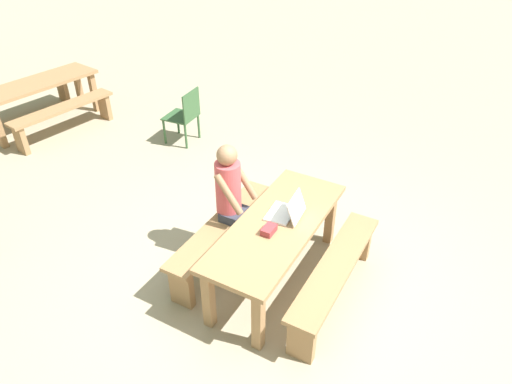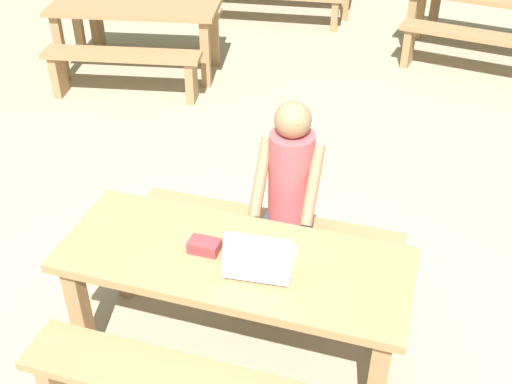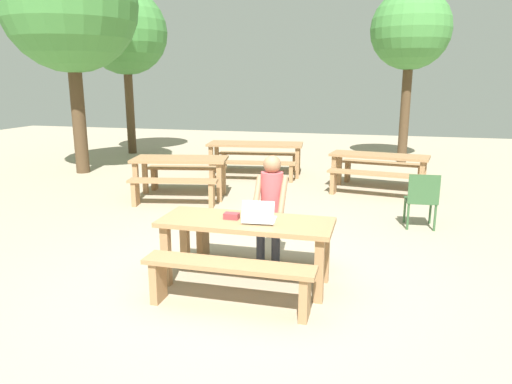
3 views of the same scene
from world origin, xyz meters
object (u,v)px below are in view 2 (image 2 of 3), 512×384
(small_pouch, at_px, (205,246))
(picnic_table_mid, at_px, (136,15))
(person_seated, at_px, (289,192))
(picnic_table_rear, at_px, (495,4))
(laptop, at_px, (260,258))
(picnic_table_front, at_px, (234,273))

(small_pouch, height_order, picnic_table_mid, small_pouch)
(person_seated, bearing_deg, picnic_table_rear, 74.72)
(laptop, height_order, person_seated, person_seated)
(picnic_table_front, xyz_separation_m, person_seated, (0.14, 0.58, 0.16))
(person_seated, height_order, picnic_table_mid, person_seated)
(small_pouch, relative_size, person_seated, 0.12)
(person_seated, distance_m, picnic_table_rear, 4.54)
(laptop, distance_m, small_pouch, 0.32)
(laptop, distance_m, picnic_table_mid, 4.20)
(person_seated, xyz_separation_m, picnic_table_mid, (-2.38, 2.84, -0.13))
(laptop, bearing_deg, small_pouch, -11.74)
(small_pouch, relative_size, picnic_table_rear, 0.08)
(picnic_table_front, bearing_deg, picnic_table_mid, 123.21)
(picnic_table_front, xyz_separation_m, laptop, (0.15, -0.03, 0.17))
(laptop, xyz_separation_m, picnic_table_mid, (-2.39, 3.45, -0.14))
(person_seated, bearing_deg, picnic_table_front, -103.41)
(picnic_table_front, height_order, picnic_table_rear, picnic_table_rear)
(picnic_table_front, bearing_deg, small_pouch, 178.64)
(picnic_table_front, relative_size, picnic_table_mid, 1.00)
(laptop, relative_size, picnic_table_rear, 0.18)
(laptop, xyz_separation_m, small_pouch, (-0.31, 0.04, -0.03))
(person_seated, height_order, picnic_table_rear, person_seated)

